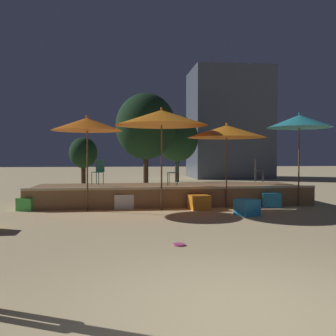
# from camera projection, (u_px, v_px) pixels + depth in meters

# --- Properties ---
(ground_plane) EXTENTS (120.00, 120.00, 0.00)m
(ground_plane) POSITION_uv_depth(u_px,v_px,m) (244.00, 312.00, 4.17)
(ground_plane) COLOR #D1B784
(wooden_deck) EXTENTS (9.95, 3.18, 0.72)m
(wooden_deck) POSITION_uv_depth(u_px,v_px,m) (169.00, 194.00, 14.10)
(wooden_deck) COLOR olive
(wooden_deck) RESTS_ON ground
(patio_umbrella_0) EXTENTS (2.24, 2.24, 3.05)m
(patio_umbrella_0) POSITION_uv_depth(u_px,v_px,m) (87.00, 124.00, 11.87)
(patio_umbrella_0) COLOR brown
(patio_umbrella_0) RESTS_ON ground
(patio_umbrella_1) EXTENTS (2.65, 2.65, 2.88)m
(patio_umbrella_1) POSITION_uv_depth(u_px,v_px,m) (227.00, 132.00, 12.63)
(patio_umbrella_1) COLOR brown
(patio_umbrella_1) RESTS_ON ground
(patio_umbrella_2) EXTENTS (2.24, 2.24, 3.27)m
(patio_umbrella_2) POSITION_uv_depth(u_px,v_px,m) (299.00, 121.00, 13.00)
(patio_umbrella_2) COLOR brown
(patio_umbrella_2) RESTS_ON ground
(patio_umbrella_3) EXTENTS (2.99, 2.99, 3.32)m
(patio_umbrella_3) POSITION_uv_depth(u_px,v_px,m) (162.00, 118.00, 12.06)
(patio_umbrella_3) COLOR brown
(patio_umbrella_3) RESTS_ON ground
(cube_seat_0) EXTENTS (0.62, 0.62, 0.41)m
(cube_seat_0) POSITION_uv_depth(u_px,v_px,m) (27.00, 204.00, 12.08)
(cube_seat_0) COLOR #4CC651
(cube_seat_0) RESTS_ON ground
(cube_seat_1) EXTENTS (0.73, 0.73, 0.49)m
(cube_seat_1) POSITION_uv_depth(u_px,v_px,m) (270.00, 200.00, 12.94)
(cube_seat_1) COLOR #2D9EDB
(cube_seat_1) RESTS_ON ground
(cube_seat_3) EXTENTS (0.72, 0.72, 0.48)m
(cube_seat_3) POSITION_uv_depth(u_px,v_px,m) (123.00, 201.00, 12.56)
(cube_seat_3) COLOR white
(cube_seat_3) RESTS_ON ground
(cube_seat_4) EXTENTS (0.70, 0.70, 0.48)m
(cube_seat_4) POSITION_uv_depth(u_px,v_px,m) (199.00, 202.00, 12.27)
(cube_seat_4) COLOR orange
(cube_seat_4) RESTS_ON ground
(cube_seat_5) EXTENTS (0.73, 0.73, 0.49)m
(cube_seat_5) POSITION_uv_depth(u_px,v_px,m) (247.00, 207.00, 11.04)
(cube_seat_5) COLOR #2D9EDB
(cube_seat_5) RESTS_ON ground
(bistro_chair_0) EXTENTS (0.47, 0.47, 0.90)m
(bistro_chair_0) POSITION_uv_depth(u_px,v_px,m) (99.00, 169.00, 13.67)
(bistro_chair_0) COLOR #1E4C47
(bistro_chair_0) RESTS_ON wooden_deck
(bistro_chair_1) EXTENTS (0.43, 0.43, 0.90)m
(bistro_chair_1) POSITION_uv_depth(u_px,v_px,m) (175.00, 170.00, 13.16)
(bistro_chair_1) COLOR #1E4C47
(bistro_chair_1) RESTS_ON wooden_deck
(bistro_chair_2) EXTENTS (0.47, 0.46, 0.90)m
(bistro_chair_2) POSITION_uv_depth(u_px,v_px,m) (257.00, 168.00, 15.02)
(bistro_chair_2) COLOR #47474C
(bistro_chair_2) RESTS_ON wooden_deck
(frisbee_disc) EXTENTS (0.23, 0.23, 0.03)m
(frisbee_disc) POSITION_uv_depth(u_px,v_px,m) (179.00, 245.00, 7.31)
(frisbee_disc) COLOR #E54C99
(frisbee_disc) RESTS_ON ground
(background_tree_0) EXTENTS (3.36, 3.36, 5.27)m
(background_tree_0) POSITION_uv_depth(u_px,v_px,m) (146.00, 127.00, 20.85)
(background_tree_0) COLOR #3D2B1C
(background_tree_0) RESTS_ON ground
(background_tree_1) EXTENTS (2.91, 2.91, 4.58)m
(background_tree_1) POSITION_uv_depth(u_px,v_px,m) (177.00, 139.00, 25.61)
(background_tree_1) COLOR #3D2B1C
(background_tree_1) RESTS_ON ground
(background_tree_2) EXTENTS (1.74, 1.74, 2.93)m
(background_tree_2) POSITION_uv_depth(u_px,v_px,m) (83.00, 153.00, 23.21)
(background_tree_2) COLOR #3D2B1C
(background_tree_2) RESTS_ON ground
(distant_building) EXTENTS (6.21, 4.97, 8.80)m
(distant_building) POSITION_uv_depth(u_px,v_px,m) (229.00, 124.00, 30.75)
(distant_building) COLOR #4C5666
(distant_building) RESTS_ON ground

